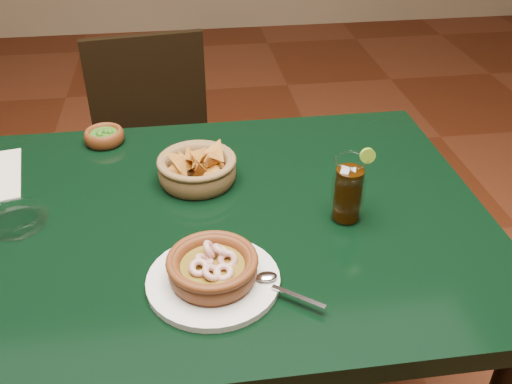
{
  "coord_description": "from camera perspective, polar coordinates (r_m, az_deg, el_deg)",
  "views": [
    {
      "loc": [
        0.01,
        -0.91,
        1.41
      ],
      "look_at": [
        0.14,
        -0.02,
        0.81
      ],
      "focal_mm": 40.0,
      "sensor_mm": 36.0,
      "label": 1
    }
  ],
  "objects": [
    {
      "name": "shrimp_plate",
      "position": [
        0.95,
        -4.32,
        -7.84
      ],
      "size": [
        0.28,
        0.22,
        0.08
      ],
      "color": "silver",
      "rests_on": "dining_table"
    },
    {
      "name": "dining_chair",
      "position": [
        1.87,
        -9.78,
        2.95
      ],
      "size": [
        0.44,
        0.44,
        0.85
      ],
      "color": "black",
      "rests_on": "ground"
    },
    {
      "name": "dining_table",
      "position": [
        1.19,
        -6.9,
        -6.39
      ],
      "size": [
        1.2,
        0.8,
        0.75
      ],
      "color": "black",
      "rests_on": "ground"
    },
    {
      "name": "guacamole_ramekin",
      "position": [
        1.41,
        -14.94,
        5.4
      ],
      "size": [
        0.11,
        0.11,
        0.04
      ],
      "color": "#532610",
      "rests_on": "dining_table"
    },
    {
      "name": "chip_basket",
      "position": [
        1.21,
        -5.9,
        2.3
      ],
      "size": [
        0.2,
        0.2,
        0.11
      ],
      "color": "brown",
      "rests_on": "dining_table"
    },
    {
      "name": "glass_ashtray",
      "position": [
        1.18,
        -22.9,
        -2.49
      ],
      "size": [
        0.13,
        0.13,
        0.03
      ],
      "color": "white",
      "rests_on": "dining_table"
    },
    {
      "name": "cola_drink",
      "position": [
        1.09,
        9.23,
        0.2
      ],
      "size": [
        0.13,
        0.13,
        0.15
      ],
      "color": "white",
      "rests_on": "dining_table"
    }
  ]
}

